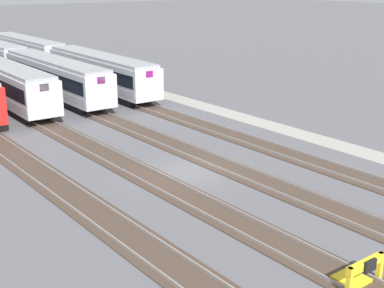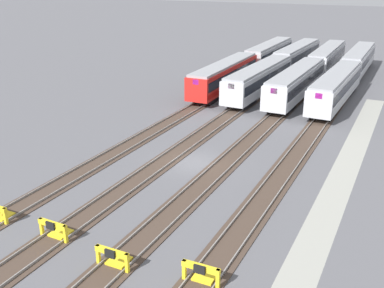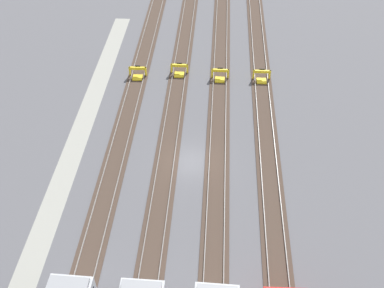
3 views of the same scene
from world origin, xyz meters
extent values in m
plane|color=#5B5B60|center=(0.00, 0.00, 0.00)|extent=(400.00, 400.00, 0.00)
cube|color=#9E9E93|center=(0.00, -11.15, 0.00)|extent=(54.00, 2.00, 0.01)
cube|color=#47382D|center=(0.00, -6.97, 0.03)|extent=(90.00, 2.23, 0.06)
cube|color=gray|center=(0.00, -6.25, 0.14)|extent=(90.00, 0.07, 0.15)
cube|color=gray|center=(0.00, -7.69, 0.14)|extent=(90.00, 0.07, 0.15)
cube|color=#47382D|center=(0.00, -2.32, 0.03)|extent=(90.00, 2.24, 0.06)
cube|color=gray|center=(0.00, -1.61, 0.14)|extent=(90.00, 0.07, 0.15)
cube|color=gray|center=(0.00, -3.04, 0.14)|extent=(90.00, 0.07, 0.15)
cube|color=#47382D|center=(0.00, 2.32, 0.03)|extent=(90.00, 2.24, 0.06)
cube|color=gray|center=(0.00, 3.04, 0.14)|extent=(90.00, 0.07, 0.15)
cube|color=gray|center=(0.00, 1.61, 0.14)|extent=(90.00, 0.07, 0.15)
cube|color=#47382D|center=(0.00, 6.97, 0.03)|extent=(90.00, 2.23, 0.06)
cube|color=gray|center=(0.00, 7.69, 0.14)|extent=(90.00, 0.07, 0.15)
cube|color=gray|center=(0.00, 6.25, 0.14)|extent=(90.00, 0.07, 0.15)
cube|color=#B21E99|center=(14.09, 2.52, 3.05)|extent=(0.09, 0.70, 0.56)
cube|color=#B21E99|center=(14.09, -6.74, 3.05)|extent=(0.10, 0.70, 0.56)
cube|color=#B21E99|center=(14.09, -2.19, 3.05)|extent=(0.09, 0.70, 0.56)
cube|color=yellow|center=(-13.51, -6.07, 0.57)|extent=(0.19, 0.19, 1.15)
cube|color=yellow|center=(-13.45, -7.87, 0.57)|extent=(0.19, 0.19, 1.15)
cube|color=yellow|center=(-13.48, -6.97, 1.00)|extent=(0.30, 2.01, 0.30)
cube|color=yellow|center=(-12.93, -6.95, 0.09)|extent=(1.13, 1.11, 0.18)
cube|color=black|center=(-13.66, -6.98, 1.00)|extent=(0.14, 0.60, 0.44)
cube|color=yellow|center=(-14.36, -1.42, 0.57)|extent=(0.18, 0.18, 1.15)
cube|color=yellow|center=(-14.34, -3.22, 0.57)|extent=(0.18, 0.18, 1.15)
cube|color=yellow|center=(-14.35, -2.32, 1.00)|extent=(0.27, 2.00, 0.30)
cube|color=yellow|center=(-13.80, -2.32, 0.09)|extent=(1.11, 1.09, 0.18)
cube|color=black|center=(-14.53, -2.33, 1.00)|extent=(0.13, 0.60, 0.44)
cube|color=yellow|center=(-13.62, 3.22, 0.57)|extent=(0.18, 0.18, 1.15)
cube|color=yellow|center=(-13.64, 1.42, 0.57)|extent=(0.18, 0.18, 1.15)
cube|color=yellow|center=(-13.63, 2.32, 1.00)|extent=(0.26, 2.00, 0.30)
cube|color=yellow|center=(-13.08, 2.32, 0.09)|extent=(1.11, 1.09, 0.18)
cube|color=black|center=(-13.81, 2.33, 1.00)|extent=(0.13, 0.60, 0.44)
cube|color=yellow|center=(-13.71, 7.87, 0.57)|extent=(0.18, 0.18, 1.15)
cube|color=yellow|center=(-13.69, 6.07, 0.57)|extent=(0.18, 0.18, 1.15)
cube|color=yellow|center=(-13.70, 6.97, 1.00)|extent=(0.26, 2.00, 0.30)
cube|color=yellow|center=(-13.15, 6.98, 0.09)|extent=(1.11, 1.09, 0.18)
cube|color=black|center=(-13.88, 6.97, 1.00)|extent=(0.13, 0.60, 0.44)
camera|label=1|loc=(-23.22, 17.64, 10.79)|focal=50.00mm
camera|label=2|loc=(-29.99, -14.72, 14.41)|focal=42.00mm
camera|label=3|loc=(28.88, 1.87, 28.92)|focal=42.00mm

